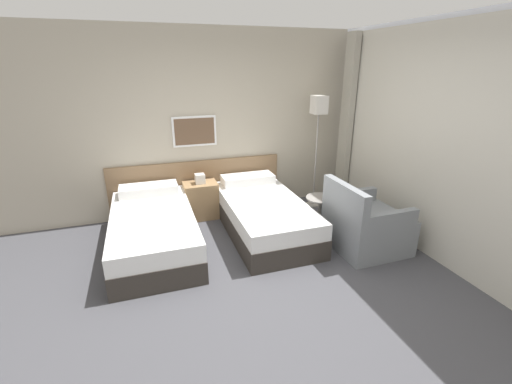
# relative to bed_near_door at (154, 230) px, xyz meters

# --- Properties ---
(ground_plane) EXTENTS (16.00, 16.00, 0.00)m
(ground_plane) POSITION_rel_bed_near_door_xyz_m (1.06, -1.28, -0.25)
(ground_plane) COLOR #47474C
(wall_headboard) EXTENTS (10.00, 0.10, 2.70)m
(wall_headboard) POSITION_rel_bed_near_door_xyz_m (1.04, 1.02, 1.06)
(wall_headboard) COLOR #B7AD99
(wall_headboard) RESTS_ON ground_plane
(wall_window) EXTENTS (0.21, 4.77, 2.70)m
(wall_window) POSITION_rel_bed_near_door_xyz_m (3.19, -1.28, 1.09)
(wall_window) COLOR white
(wall_window) RESTS_ON ground_plane
(bed_near_door) EXTENTS (0.99, 1.95, 0.60)m
(bed_near_door) POSITION_rel_bed_near_door_xyz_m (0.00, 0.00, 0.00)
(bed_near_door) COLOR #332D28
(bed_near_door) RESTS_ON ground_plane
(bed_near_window) EXTENTS (0.99, 1.95, 0.60)m
(bed_near_window) POSITION_rel_bed_near_door_xyz_m (1.46, 0.00, 0.00)
(bed_near_window) COLOR #332D28
(bed_near_window) RESTS_ON ground_plane
(nightstand) EXTENTS (0.49, 0.36, 0.68)m
(nightstand) POSITION_rel_bed_near_door_xyz_m (0.73, 0.74, 0.04)
(nightstand) COLOR #9E7A51
(nightstand) RESTS_ON ground_plane
(floor_lamp) EXTENTS (0.24, 0.24, 1.76)m
(floor_lamp) POSITION_rel_bed_near_door_xyz_m (2.56, 0.62, 1.20)
(floor_lamp) COLOR #9E9993
(floor_lamp) RESTS_ON ground_plane
(side_table) EXTENTS (0.40, 0.40, 0.50)m
(side_table) POSITION_rel_bed_near_door_xyz_m (2.21, -0.24, 0.10)
(side_table) COLOR gray
(side_table) RESTS_ON ground_plane
(armchair) EXTENTS (0.85, 0.86, 0.88)m
(armchair) POSITION_rel_bed_near_door_xyz_m (2.52, -0.83, 0.04)
(armchair) COLOR gray
(armchair) RESTS_ON ground_plane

